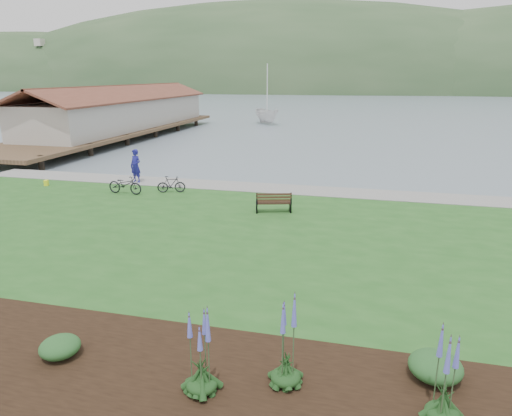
# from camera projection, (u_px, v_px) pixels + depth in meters

# --- Properties ---
(ground) EXTENTS (600.00, 600.00, 0.00)m
(ground) POSITION_uv_depth(u_px,v_px,m) (219.00, 235.00, 19.08)
(ground) COLOR slate
(ground) RESTS_ON ground
(lawn) EXTENTS (34.00, 20.00, 0.40)m
(lawn) POSITION_uv_depth(u_px,v_px,m) (202.00, 247.00, 17.16)
(lawn) COLOR #22551E
(lawn) RESTS_ON ground
(shoreline_path) EXTENTS (34.00, 2.20, 0.03)m
(shoreline_path) POSITION_uv_depth(u_px,v_px,m) (258.00, 187.00, 25.39)
(shoreline_path) COLOR gray
(shoreline_path) RESTS_ON lawn
(garden_bed) EXTENTS (24.00, 4.40, 0.04)m
(garden_bed) POSITION_uv_depth(u_px,v_px,m) (205.00, 388.00, 9.14)
(garden_bed) COLOR black
(garden_bed) RESTS_ON lawn
(far_hillside) EXTENTS (580.00, 80.00, 38.00)m
(far_hillside) POSITION_uv_depth(u_px,v_px,m) (411.00, 92.00, 172.74)
(far_hillside) COLOR #304E2C
(far_hillside) RESTS_ON ground
(pier_pavilion) EXTENTS (8.00, 36.00, 5.40)m
(pier_pavilion) POSITION_uv_depth(u_px,v_px,m) (122.00, 112.00, 48.60)
(pier_pavilion) COLOR #4C3826
(pier_pavilion) RESTS_ON ground
(park_bench) EXTENTS (1.71, 1.06, 0.99)m
(park_bench) POSITION_uv_depth(u_px,v_px,m) (274.00, 202.00, 20.71)
(park_bench) COLOR black
(park_bench) RESTS_ON lawn
(person) EXTENTS (0.95, 0.77, 2.28)m
(person) POSITION_uv_depth(u_px,v_px,m) (135.00, 163.00, 26.34)
(person) COLOR navy
(person) RESTS_ON lawn
(bicycle_a) EXTENTS (0.80, 1.98, 1.01)m
(bicycle_a) POSITION_uv_depth(u_px,v_px,m) (125.00, 184.00, 23.96)
(bicycle_a) COLOR black
(bicycle_a) RESTS_ON lawn
(bicycle_b) EXTENTS (0.90, 1.54, 0.89)m
(bicycle_b) POSITION_uv_depth(u_px,v_px,m) (171.00, 184.00, 24.25)
(bicycle_b) COLOR black
(bicycle_b) RESTS_ON lawn
(sailboat) EXTENTS (13.40, 13.44, 25.09)m
(sailboat) POSITION_uv_depth(u_px,v_px,m) (267.00, 124.00, 62.00)
(sailboat) COLOR silver
(sailboat) RESTS_ON ground
(pannier) EXTENTS (0.28, 0.34, 0.31)m
(pannier) POSITION_uv_depth(u_px,v_px,m) (46.00, 183.00, 25.85)
(pannier) COLOR #F2F81D
(pannier) RESTS_ON lawn
(echium_0) EXTENTS (0.62, 0.62, 1.99)m
(echium_0) POSITION_uv_depth(u_px,v_px,m) (201.00, 356.00, 8.78)
(echium_0) COLOR #143714
(echium_0) RESTS_ON garden_bed
(echium_1) EXTENTS (0.62, 0.62, 2.27)m
(echium_1) POSITION_uv_depth(u_px,v_px,m) (286.00, 346.00, 8.99)
(echium_1) COLOR #143714
(echium_1) RESTS_ON garden_bed
(echium_2) EXTENTS (0.62, 0.62, 1.89)m
(echium_2) POSITION_uv_depth(u_px,v_px,m) (445.00, 387.00, 8.06)
(echium_2) COLOR #143714
(echium_2) RESTS_ON garden_bed
(shrub_0) EXTENTS (0.89, 0.89, 0.44)m
(shrub_0) POSITION_uv_depth(u_px,v_px,m) (60.00, 347.00, 10.09)
(shrub_0) COLOR #1E4C21
(shrub_0) RESTS_ON garden_bed
(shrub_2) EXTENTS (1.09, 1.09, 0.55)m
(shrub_2) POSITION_uv_depth(u_px,v_px,m) (435.00, 367.00, 9.33)
(shrub_2) COLOR #1E4C21
(shrub_2) RESTS_ON garden_bed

